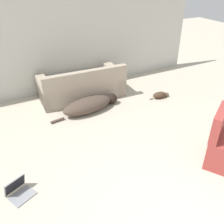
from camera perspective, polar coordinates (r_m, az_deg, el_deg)
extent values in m
cube|color=beige|center=(6.05, -11.37, 15.84)|extent=(7.09, 0.06, 2.40)
cube|color=tan|center=(5.87, -6.97, 5.46)|extent=(1.93, 0.94, 0.42)
cube|color=tan|center=(5.40, -5.90, 7.62)|extent=(1.90, 0.22, 0.34)
cube|color=tan|center=(6.13, 0.55, 7.55)|extent=(0.23, 0.87, 0.56)
cube|color=tan|center=(5.67, -15.15, 4.37)|extent=(0.23, 0.87, 0.56)
ellipsoid|color=#4C3D33|center=(5.26, -5.58, 1.56)|extent=(1.17, 0.59, 0.30)
sphere|color=black|center=(5.56, -0.01, 3.06)|extent=(0.26, 0.26, 0.23)
cylinder|color=#4C3D33|center=(5.07, -12.34, -1.91)|extent=(0.28, 0.09, 0.05)
ellipsoid|color=#473323|center=(5.91, 10.82, 3.83)|extent=(0.35, 0.21, 0.15)
sphere|color=brown|center=(6.02, 12.38, 3.90)|extent=(0.11, 0.11, 0.10)
cylinder|color=#473323|center=(5.84, 9.01, 2.97)|extent=(0.09, 0.03, 0.02)
cube|color=gray|center=(3.75, -19.72, -17.63)|extent=(0.38, 0.34, 0.02)
cube|color=gray|center=(3.76, -21.35, -15.28)|extent=(0.32, 0.20, 0.22)
cube|color=black|center=(3.76, -21.26, -15.35)|extent=(0.29, 0.18, 0.20)
cube|color=beige|center=(5.09, 23.32, -4.02)|extent=(0.20, 0.14, 0.02)
cube|color=#993833|center=(4.01, 23.28, -2.29)|extent=(0.60, 0.43, 0.44)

